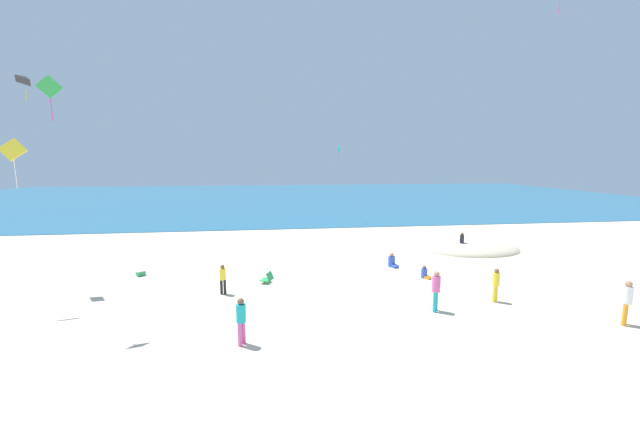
% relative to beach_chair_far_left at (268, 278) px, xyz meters
% --- Properties ---
extents(ground_plane, '(120.00, 120.00, 0.00)m').
position_rel_beach_chair_far_left_xyz_m(ground_plane, '(2.79, 5.38, -0.26)').
color(ground_plane, beige).
extents(ocean_water, '(120.00, 60.00, 0.05)m').
position_rel_beach_chair_far_left_xyz_m(ocean_water, '(2.79, 44.32, -0.24)').
color(ocean_water, '#236084').
rests_on(ocean_water, ground_plane).
extents(dune_mound, '(6.44, 4.50, 1.46)m').
position_rel_beach_chair_far_left_xyz_m(dune_mound, '(14.03, 5.18, -0.26)').
color(dune_mound, beige).
rests_on(dune_mound, ground_plane).
extents(beach_chair_far_left, '(0.74, 0.75, 0.57)m').
position_rel_beach_chair_far_left_xyz_m(beach_chair_far_left, '(0.00, 0.00, 0.00)').
color(beach_chair_far_left, '#2D9956').
rests_on(beach_chair_far_left, ground_plane).
extents(cooler_box, '(0.54, 0.53, 0.29)m').
position_rel_beach_chair_far_left_xyz_m(cooler_box, '(-6.79, 2.05, -0.12)').
color(cooler_box, '#339956').
rests_on(cooler_box, ground_plane).
extents(person_0, '(0.48, 0.48, 1.70)m').
position_rel_beach_chair_far_left_xyz_m(person_0, '(6.86, -4.35, 0.72)').
color(person_0, '#19ADB2').
rests_on(person_0, ground_plane).
extents(person_1, '(0.52, 0.60, 0.67)m').
position_rel_beach_chair_far_left_xyz_m(person_1, '(8.19, -0.24, -0.02)').
color(person_1, blue).
rests_on(person_1, ground_plane).
extents(person_2, '(0.27, 0.27, 1.37)m').
position_rel_beach_chair_far_left_xyz_m(person_2, '(12.84, 4.55, 0.53)').
color(person_2, blue).
rests_on(person_2, ground_plane).
extents(person_3, '(0.40, 0.40, 1.50)m').
position_rel_beach_chair_far_left_xyz_m(person_3, '(9.90, -3.71, 0.60)').
color(person_3, yellow).
rests_on(person_3, ground_plane).
extents(person_4, '(0.48, 0.48, 1.72)m').
position_rel_beach_chair_far_left_xyz_m(person_4, '(13.36, -6.43, 0.73)').
color(person_4, orange).
rests_on(person_4, ground_plane).
extents(person_5, '(0.31, 0.31, 1.41)m').
position_rel_beach_chair_far_left_xyz_m(person_5, '(-2.01, -1.29, 0.55)').
color(person_5, black).
rests_on(person_5, ground_plane).
extents(person_6, '(0.45, 0.45, 1.63)m').
position_rel_beach_chair_far_left_xyz_m(person_6, '(-0.76, -6.12, 0.68)').
color(person_6, '#D8599E').
rests_on(person_6, ground_plane).
extents(person_7, '(0.58, 0.74, 0.83)m').
position_rel_beach_chair_far_left_xyz_m(person_7, '(7.14, 1.96, 0.04)').
color(person_7, blue).
rests_on(person_7, ground_plane).
extents(kite_yellow, '(0.99, 0.41, 2.01)m').
position_rel_beach_chair_far_left_xyz_m(kite_yellow, '(-9.87, -1.74, 6.24)').
color(kite_yellow, yellow).
extents(kite_green, '(0.72, 0.40, 1.55)m').
position_rel_beach_chair_far_left_xyz_m(kite_green, '(-7.20, -3.73, 8.32)').
color(kite_green, green).
extents(kite_black, '(0.96, 0.89, 1.20)m').
position_rel_beach_chair_far_left_xyz_m(kite_black, '(-10.86, 1.22, 9.57)').
color(kite_black, black).
extents(kite_teal, '(0.23, 0.60, 1.07)m').
position_rel_beach_chair_far_left_xyz_m(kite_teal, '(6.78, 17.67, 6.99)').
color(kite_teal, '#1EADAD').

